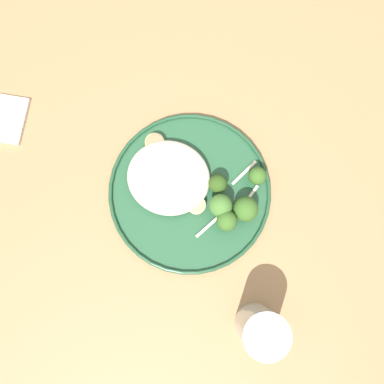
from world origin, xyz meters
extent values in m
plane|color=#47423D|center=(0.00, 0.00, 0.00)|extent=(6.00, 6.00, 0.00)
cube|color=#9E754C|center=(0.00, 0.00, 0.72)|extent=(1.40, 1.00, 0.04)
cube|color=olive|center=(0.64, -0.44, 0.35)|extent=(0.06, 0.06, 0.70)
cylinder|color=#235133|center=(0.00, -0.01, 0.74)|extent=(0.29, 0.29, 0.01)
torus|color=#204B2E|center=(0.00, -0.01, 0.75)|extent=(0.29, 0.29, 0.01)
ellipsoid|color=beige|center=(0.04, -0.02, 0.77)|extent=(0.15, 0.13, 0.04)
cylinder|color=#E5C689|center=(0.04, 0.03, 0.76)|extent=(0.04, 0.04, 0.01)
cylinder|color=#958159|center=(0.04, 0.03, 0.77)|extent=(0.03, 0.03, 0.00)
cylinder|color=beige|center=(-0.02, 0.02, 0.76)|extent=(0.03, 0.03, 0.02)
cylinder|color=#988766|center=(-0.02, 0.02, 0.77)|extent=(0.03, 0.03, 0.00)
cylinder|color=#E5C689|center=(0.04, -0.02, 0.76)|extent=(0.03, 0.03, 0.01)
cylinder|color=#958159|center=(0.04, -0.02, 0.77)|extent=(0.03, 0.03, 0.00)
cylinder|color=#DBB77A|center=(0.08, -0.07, 0.76)|extent=(0.03, 0.03, 0.01)
cylinder|color=#8E774F|center=(0.08, -0.07, 0.77)|extent=(0.03, 0.03, 0.00)
cylinder|color=#89A356|center=(-0.06, 0.01, 0.76)|extent=(0.01, 0.01, 0.02)
sphere|color=#42702D|center=(-0.06, 0.01, 0.79)|extent=(0.04, 0.04, 0.04)
cylinder|color=#7A994C|center=(-0.08, 0.03, 0.76)|extent=(0.02, 0.02, 0.03)
sphere|color=#386023|center=(-0.08, 0.03, 0.79)|extent=(0.04, 0.04, 0.04)
cylinder|color=#7A994C|center=(-0.04, -0.03, 0.76)|extent=(0.02, 0.02, 0.02)
sphere|color=#2D4C19|center=(-0.04, -0.03, 0.78)|extent=(0.03, 0.03, 0.03)
cylinder|color=#7A994C|center=(-0.10, -0.06, 0.76)|extent=(0.02, 0.02, 0.02)
sphere|color=#386023|center=(-0.10, -0.06, 0.78)|extent=(0.03, 0.03, 0.03)
cylinder|color=#7A994C|center=(-0.10, 0.00, 0.76)|extent=(0.01, 0.01, 0.02)
sphere|color=#386023|center=(-0.10, 0.00, 0.78)|extent=(0.04, 0.04, 0.04)
cube|color=silver|center=(-0.11, -0.03, 0.75)|extent=(0.02, 0.04, 0.00)
cube|color=silver|center=(-0.08, -0.07, 0.75)|extent=(0.03, 0.05, 0.00)
cube|color=silver|center=(-0.05, 0.04, 0.75)|extent=(0.03, 0.05, 0.00)
cylinder|color=silver|center=(-0.17, 0.18, 0.80)|extent=(0.07, 0.07, 0.12)
cylinder|color=beige|center=(-0.17, 0.18, 0.78)|extent=(0.06, 0.06, 0.08)
camera|label=1|loc=(-0.04, 0.10, 1.47)|focal=38.08mm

